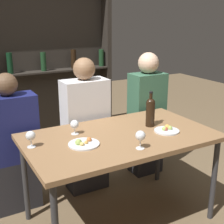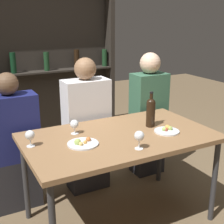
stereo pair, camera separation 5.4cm
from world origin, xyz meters
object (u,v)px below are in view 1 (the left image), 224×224
at_px(wine_bottle, 150,111).
at_px(seated_person_right, 147,117).
at_px(wine_glass_0, 31,136).
at_px(seated_person_center, 86,130).
at_px(seated_person_left, 12,149).
at_px(food_plate_1, 167,130).
at_px(food_plate_0, 83,144).
at_px(wine_glass_2, 140,136).
at_px(wine_glass_1, 75,125).

distance_m(wine_bottle, seated_person_right, 0.69).
height_order(wine_glass_0, seated_person_right, seated_person_right).
relative_size(seated_person_center, seated_person_right, 0.99).
height_order(seated_person_left, seated_person_right, seated_person_right).
relative_size(food_plate_1, seated_person_left, 0.17).
xyz_separation_m(wine_bottle, wine_glass_0, (-0.98, 0.05, -0.05)).
height_order(food_plate_0, seated_person_center, seated_person_center).
height_order(food_plate_0, food_plate_1, food_plate_0).
relative_size(wine_glass_2, seated_person_center, 0.10).
xyz_separation_m(wine_bottle, food_plate_1, (0.04, -0.17, -0.12)).
relative_size(wine_bottle, seated_person_right, 0.23).
relative_size(food_plate_0, food_plate_1, 1.13).
distance_m(wine_bottle, wine_glass_2, 0.48).
xyz_separation_m(wine_glass_1, wine_glass_2, (0.29, -0.47, 0.02)).
bearing_deg(wine_glass_0, food_plate_0, -23.00).
bearing_deg(wine_glass_2, seated_person_center, 90.95).
xyz_separation_m(wine_glass_1, food_plate_0, (-0.03, -0.22, -0.07)).
relative_size(wine_glass_1, wine_glass_2, 0.87).
bearing_deg(food_plate_1, wine_glass_1, 155.71).
bearing_deg(wine_glass_2, wine_glass_0, 148.97).
bearing_deg(seated_person_left, food_plate_0, -59.11).
xyz_separation_m(seated_person_center, seated_person_right, (0.69, 0.00, 0.02)).
height_order(seated_person_center, seated_person_right, seated_person_right).
distance_m(wine_glass_2, seated_person_center, 0.91).
xyz_separation_m(wine_bottle, seated_person_center, (-0.34, 0.53, -0.28)).
height_order(wine_glass_0, food_plate_0, wine_glass_0).
bearing_deg(seated_person_left, seated_person_right, 0.00).
bearing_deg(seated_person_right, wine_glass_1, -157.33).
xyz_separation_m(wine_glass_1, seated_person_right, (0.96, 0.40, -0.21)).
relative_size(wine_glass_0, seated_person_left, 0.10).
height_order(wine_bottle, seated_person_center, seated_person_center).
xyz_separation_m(wine_glass_1, seated_person_left, (-0.40, 0.40, -0.27)).
relative_size(wine_glass_1, seated_person_right, 0.09).
bearing_deg(food_plate_0, seated_person_right, 32.32).
bearing_deg(food_plate_0, food_plate_1, -6.03).
bearing_deg(seated_person_left, wine_glass_2, -51.77).
height_order(wine_glass_0, food_plate_1, wine_glass_0).
height_order(wine_glass_1, food_plate_0, wine_glass_1).
xyz_separation_m(wine_glass_0, wine_glass_2, (0.65, -0.39, 0.01)).
xyz_separation_m(seated_person_left, seated_person_center, (0.67, -0.00, 0.04)).
relative_size(wine_glass_0, wine_glass_1, 1.05).
distance_m(seated_person_left, seated_person_right, 1.37).
bearing_deg(wine_glass_0, food_plate_1, -11.84).
bearing_deg(food_plate_1, wine_glass_2, -154.79).
bearing_deg(wine_glass_1, seated_person_left, 135.06).
relative_size(wine_glass_1, seated_person_left, 0.10).
height_order(food_plate_0, seated_person_left, seated_person_left).
relative_size(wine_bottle, food_plate_1, 1.48).
bearing_deg(seated_person_left, wine_bottle, -27.65).
distance_m(wine_glass_2, food_plate_0, 0.41).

